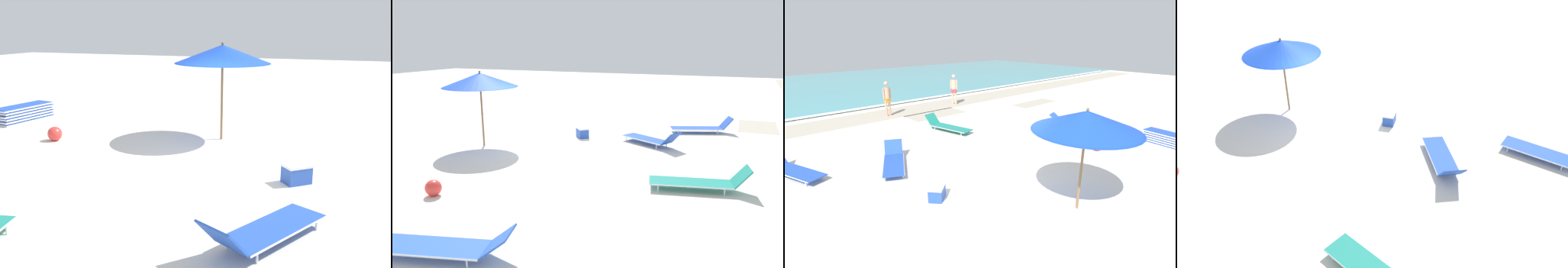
% 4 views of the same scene
% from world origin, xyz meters
% --- Properties ---
extents(ground_plane, '(60.00, 60.00, 0.16)m').
position_xyz_m(ground_plane, '(0.00, 0.01, -0.08)').
color(ground_plane, silver).
extents(beach_umbrella, '(2.42, 2.42, 2.47)m').
position_xyz_m(beach_umbrella, '(0.59, -2.27, 2.17)').
color(beach_umbrella, olive).
rests_on(beach_umbrella, ground_plane).
extents(sun_lounger_under_umbrella, '(1.15, 2.29, 0.52)m').
position_xyz_m(sun_lounger_under_umbrella, '(6.43, 1.42, 0.21)').
color(sun_lounger_under_umbrella, blue).
rests_on(sun_lounger_under_umbrella, ground_plane).
extents(sun_lounger_beside_umbrella, '(1.49, 2.14, 0.59)m').
position_xyz_m(sun_lounger_beside_umbrella, '(-1.57, 2.88, 0.22)').
color(sun_lounger_beside_umbrella, blue).
rests_on(sun_lounger_beside_umbrella, ground_plane).
extents(sun_lounger_near_water_left, '(1.34, 2.29, 0.61)m').
position_xyz_m(sun_lounger_near_water_left, '(-4.08, 4.27, 0.22)').
color(sun_lounger_near_water_left, blue).
rests_on(sun_lounger_near_water_left, ground_plane).
extents(sun_lounger_near_water_right, '(1.08, 2.32, 0.61)m').
position_xyz_m(sun_lounger_near_water_right, '(1.94, 4.84, 0.22)').
color(sun_lounger_near_water_right, '#1E8475').
rests_on(sun_lounger_near_water_right, ground_plane).
extents(beach_ball, '(0.37, 0.37, 0.37)m').
position_xyz_m(beach_ball, '(4.54, -0.65, 0.18)').
color(beach_ball, red).
rests_on(beach_ball, ground_plane).
extents(cooler_box, '(0.61, 0.60, 0.37)m').
position_xyz_m(cooler_box, '(-1.67, 0.34, 0.19)').
color(cooler_box, blue).
rests_on(cooler_box, ground_plane).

